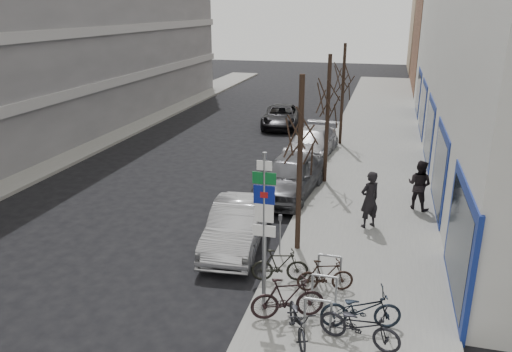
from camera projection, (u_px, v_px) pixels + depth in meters
The scene contains 25 objects.
ground at pixel (175, 300), 13.01m from camera, with size 120.00×120.00×0.00m, color black.
sidewalk_east at pixel (369, 187), 21.04m from camera, with size 5.00×70.00×0.15m, color slate.
sidewalk_west at pixel (51, 159), 24.80m from camera, with size 3.00×70.00×0.15m, color slate.
brick_building_far at pixel (484, 45), 45.18m from camera, with size 12.00×14.00×8.00m, color brown.
tan_building_far at pixel (468, 32), 58.62m from camera, with size 13.00×12.00×9.00m, color #937A5B.
highway_sign_pole at pixel (264, 224), 11.62m from camera, with size 0.55×0.10×4.20m.
bike_rack at pixel (324, 286), 12.42m from camera, with size 0.66×2.26×0.83m.
tree_near at pixel (301, 123), 14.26m from camera, with size 1.80×1.80×5.50m.
tree_mid at pixel (329, 89), 20.21m from camera, with size 1.80×1.80×5.50m.
tree_far at pixel (344, 70), 26.16m from camera, with size 1.80×1.80×5.50m.
meter_front at pixel (280, 230), 14.94m from camera, with size 0.10×0.08×1.27m.
meter_mid at pixel (309, 174), 19.97m from camera, with size 0.10×0.08×1.27m.
meter_back at pixel (327, 140), 25.00m from camera, with size 0.10×0.08×1.27m.
bike_near_left at pixel (298, 318), 11.17m from camera, with size 0.50×1.65×1.01m, color black.
bike_near_right at pixel (288, 298), 11.87m from camera, with size 0.54×1.81×1.10m, color black.
bike_mid_curb at pixel (361, 306), 11.51m from camera, with size 0.57×1.88×1.15m, color black.
bike_mid_inner at pixel (280, 265), 13.51m from camera, with size 0.47×1.58×0.96m, color black.
bike_far_curb at pixel (360, 322), 10.92m from camera, with size 0.56×1.84×1.13m, color black.
bike_far_inner at pixel (325, 275), 13.03m from camera, with size 0.45×1.51×0.92m, color black.
parked_car_front at pixel (237, 225), 15.74m from camera, with size 1.53×4.39×1.45m, color #B5B5BA.
parked_car_mid at pixel (290, 176), 20.00m from camera, with size 1.99×4.94×1.68m, color #4C4C51.
parked_car_back at pixel (312, 143), 25.30m from camera, with size 2.02×4.98×1.44m, color #AFAFB4.
lane_car at pixel (281, 116), 31.70m from camera, with size 2.23×4.83×1.34m, color black.
pedestrian_near at pixel (370, 199), 16.72m from camera, with size 0.72×0.47×1.98m, color black.
pedestrian_far at pixel (419, 184), 18.28m from camera, with size 0.69×0.47×1.88m, color black.
Camera 1 is at (4.94, -10.35, 7.26)m, focal length 35.00 mm.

